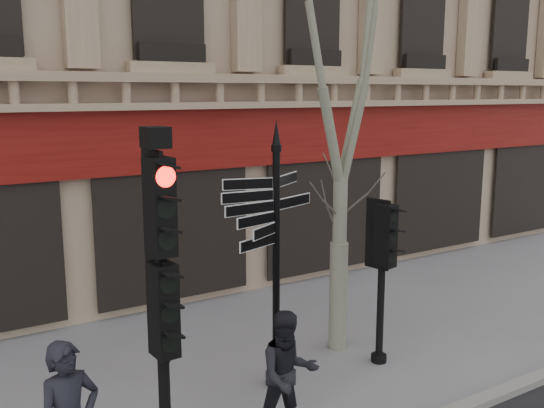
{
  "coord_description": "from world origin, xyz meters",
  "views": [
    {
      "loc": [
        -4.88,
        -6.77,
        4.58
      ],
      "look_at": [
        -0.26,
        0.6,
        2.96
      ],
      "focal_mm": 40.0,
      "sensor_mm": 36.0,
      "label": 1
    }
  ],
  "objects": [
    {
      "name": "pedestrian_b",
      "position": [
        -0.72,
        -0.55,
        0.88
      ],
      "size": [
        0.98,
        0.84,
        1.76
      ],
      "primitive_type": "imported",
      "rotation": [
        0.0,
        0.0,
        -0.23
      ],
      "color": "black",
      "rests_on": "ground"
    },
    {
      "name": "traffic_signal_main",
      "position": [
        -2.55,
        -0.78,
        2.67
      ],
      "size": [
        0.48,
        0.36,
        4.22
      ],
      "rotation": [
        0.0,
        0.0,
        0.06
      ],
      "color": "black",
      "rests_on": "ground"
    },
    {
      "name": "plane_tree",
      "position": [
        1.61,
        1.35,
        5.34
      ],
      "size": [
        2.87,
        2.87,
        7.61
      ],
      "color": "gray",
      "rests_on": "ground"
    },
    {
      "name": "ground",
      "position": [
        0.0,
        0.0,
        0.0
      ],
      "size": [
        80.0,
        80.0,
        0.0
      ],
      "primitive_type": "plane",
      "color": "slate",
      "rests_on": "ground"
    },
    {
      "name": "fingerpost",
      "position": [
        -0.09,
        0.74,
        2.81
      ],
      "size": [
        1.99,
        1.99,
        4.18
      ],
      "rotation": [
        0.0,
        0.0,
        0.15
      ],
      "color": "black",
      "rests_on": "ground"
    },
    {
      "name": "traffic_signal_secondary",
      "position": [
        1.87,
        0.52,
        1.93
      ],
      "size": [
        0.52,
        0.42,
        2.77
      ],
      "rotation": [
        0.0,
        0.0,
        0.2
      ],
      "color": "black",
      "rests_on": "ground"
    }
  ]
}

